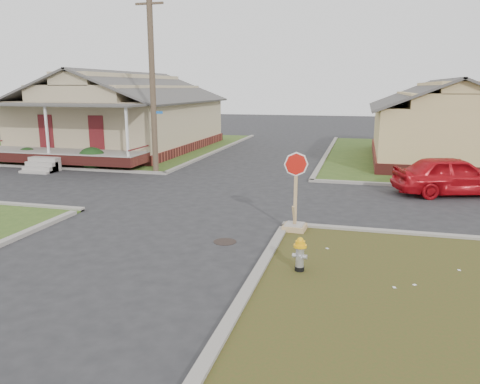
% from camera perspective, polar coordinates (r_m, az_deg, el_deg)
% --- Properties ---
extents(ground, '(120.00, 120.00, 0.00)m').
position_cam_1_polar(ground, '(14.27, -9.79, -4.67)').
color(ground, '#242427').
rests_on(ground, ground).
extents(verge_far_left, '(19.00, 19.00, 0.05)m').
position_cam_1_polar(verge_far_left, '(35.93, -16.93, 5.44)').
color(verge_far_left, '#344F1C').
rests_on(verge_far_left, ground).
extents(curbs, '(80.00, 40.00, 0.12)m').
position_cam_1_polar(curbs, '(18.77, -3.51, -0.30)').
color(curbs, gray).
rests_on(curbs, ground).
extents(manhole, '(0.64, 0.64, 0.01)m').
position_cam_1_polar(manhole, '(13.08, -1.84, -6.07)').
color(manhole, black).
rests_on(manhole, ground).
extents(corner_house, '(10.10, 15.50, 5.30)m').
position_cam_1_polar(corner_house, '(33.10, -13.89, 8.97)').
color(corner_house, maroon).
rests_on(corner_house, ground).
extents(side_house_yellow, '(7.60, 11.60, 4.70)m').
position_cam_1_polar(side_house_yellow, '(29.24, 23.27, 7.70)').
color(side_house_yellow, maroon).
rests_on(side_house_yellow, ground).
extents(utility_pole, '(1.80, 0.28, 9.00)m').
position_cam_1_polar(utility_pole, '(23.48, -10.65, 13.57)').
color(utility_pole, '#483729').
rests_on(utility_pole, ground).
extents(fire_hydrant, '(0.30, 0.30, 0.81)m').
position_cam_1_polar(fire_hydrant, '(10.92, 7.32, -7.32)').
color(fire_hydrant, black).
rests_on(fire_hydrant, ground).
extents(stop_sign, '(0.66, 0.65, 2.34)m').
position_cam_1_polar(stop_sign, '(13.91, 6.72, -2.63)').
color(stop_sign, tan).
rests_on(stop_sign, ground).
extents(red_sedan, '(4.92, 3.09, 1.56)m').
position_cam_1_polar(red_sedan, '(20.38, 24.53, 1.84)').
color(red_sedan, red).
rests_on(red_sedan, ground).
extents(hedge_left, '(1.27, 1.04, 0.97)m').
position_cam_1_polar(hedge_left, '(28.43, -24.48, 4.12)').
color(hedge_left, '#153312').
rests_on(hedge_left, verge_far_left).
extents(hedge_right, '(1.45, 1.19, 1.11)m').
position_cam_1_polar(hedge_right, '(25.55, -17.59, 3.98)').
color(hedge_right, '#153312').
rests_on(hedge_right, verge_far_left).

